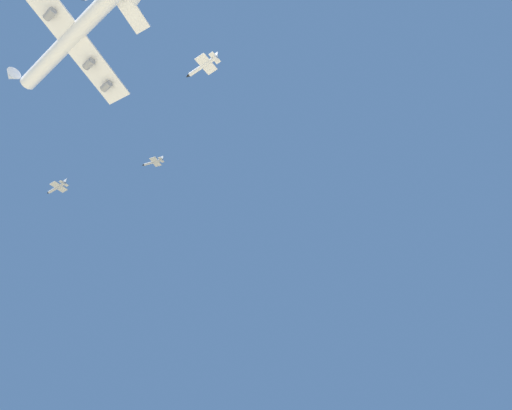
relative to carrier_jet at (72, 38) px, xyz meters
name	(u,v)px	position (x,y,z in m)	size (l,w,h in m)	color
carrier_jet	(72,38)	(0.00, 0.00, 0.00)	(61.09, 61.07, 21.69)	white
chase_jet_lead	(153,162)	(87.90, -38.55, 24.65)	(11.67, 13.79, 4.00)	#999EA3
chase_jet_left_wing	(203,66)	(-18.74, -53.03, -24.46)	(13.72, 11.77, 4.00)	silver
chase_jet_high_escort	(57,188)	(76.98, 5.35, -18.12)	(13.58, 11.98, 4.00)	#999EA3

